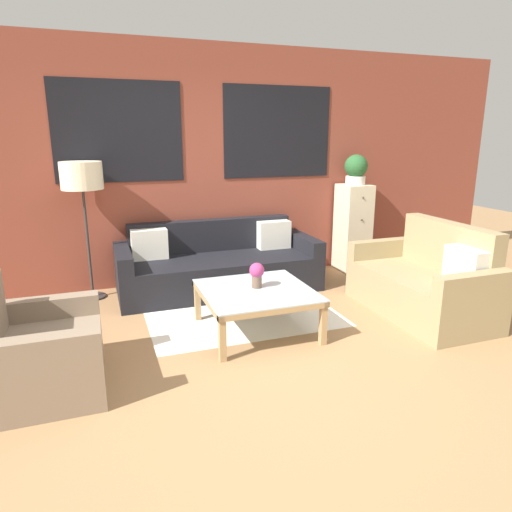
{
  "coord_description": "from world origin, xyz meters",
  "views": [
    {
      "loc": [
        -1.28,
        -3.03,
        1.77
      ],
      "look_at": [
        0.26,
        1.28,
        0.55
      ],
      "focal_mm": 32.0,
      "sensor_mm": 36.0,
      "label": 1
    }
  ],
  "objects_px": {
    "coffee_table": "(256,295)",
    "potted_plant": "(356,169)",
    "couch_dark": "(218,266)",
    "settee_vintage": "(425,284)",
    "flower_vase": "(257,273)",
    "drawer_cabinet": "(353,228)",
    "armchair_corner": "(37,354)",
    "floor_lamp": "(82,180)"
  },
  "relations": [
    {
      "from": "armchair_corner",
      "to": "potted_plant",
      "type": "xyz_separation_m",
      "value": [
        3.69,
        1.92,
        1.06
      ]
    },
    {
      "from": "coffee_table",
      "to": "floor_lamp",
      "type": "height_order",
      "value": "floor_lamp"
    },
    {
      "from": "coffee_table",
      "to": "flower_vase",
      "type": "height_order",
      "value": "flower_vase"
    },
    {
      "from": "armchair_corner",
      "to": "floor_lamp",
      "type": "bearing_deg",
      "value": 78.99
    },
    {
      "from": "couch_dark",
      "to": "armchair_corner",
      "type": "distance_m",
      "value": 2.47
    },
    {
      "from": "drawer_cabinet",
      "to": "flower_vase",
      "type": "bearing_deg",
      "value": -142.4
    },
    {
      "from": "coffee_table",
      "to": "potted_plant",
      "type": "relative_size",
      "value": 2.54
    },
    {
      "from": "couch_dark",
      "to": "drawer_cabinet",
      "type": "relative_size",
      "value": 2.01
    },
    {
      "from": "drawer_cabinet",
      "to": "potted_plant",
      "type": "distance_m",
      "value": 0.77
    },
    {
      "from": "settee_vintage",
      "to": "flower_vase",
      "type": "relative_size",
      "value": 6.45
    },
    {
      "from": "couch_dark",
      "to": "potted_plant",
      "type": "bearing_deg",
      "value": 6.21
    },
    {
      "from": "floor_lamp",
      "to": "drawer_cabinet",
      "type": "bearing_deg",
      "value": 0.33
    },
    {
      "from": "settee_vintage",
      "to": "flower_vase",
      "type": "height_order",
      "value": "settee_vintage"
    },
    {
      "from": "drawer_cabinet",
      "to": "potted_plant",
      "type": "height_order",
      "value": "potted_plant"
    },
    {
      "from": "armchair_corner",
      "to": "coffee_table",
      "type": "bearing_deg",
      "value": 13.38
    },
    {
      "from": "flower_vase",
      "to": "settee_vintage",
      "type": "bearing_deg",
      "value": -6.27
    },
    {
      "from": "floor_lamp",
      "to": "armchair_corner",
      "type": "bearing_deg",
      "value": -101.01
    },
    {
      "from": "settee_vintage",
      "to": "floor_lamp",
      "type": "height_order",
      "value": "floor_lamp"
    },
    {
      "from": "couch_dark",
      "to": "potted_plant",
      "type": "relative_size",
      "value": 5.97
    },
    {
      "from": "couch_dark",
      "to": "coffee_table",
      "type": "bearing_deg",
      "value": -89.43
    },
    {
      "from": "settee_vintage",
      "to": "potted_plant",
      "type": "height_order",
      "value": "potted_plant"
    },
    {
      "from": "floor_lamp",
      "to": "potted_plant",
      "type": "distance_m",
      "value": 3.32
    },
    {
      "from": "settee_vintage",
      "to": "coffee_table",
      "type": "xyz_separation_m",
      "value": [
        -1.76,
        0.14,
        0.04
      ]
    },
    {
      "from": "couch_dark",
      "to": "coffee_table",
      "type": "xyz_separation_m",
      "value": [
        0.01,
        -1.29,
        0.08
      ]
    },
    {
      "from": "couch_dark",
      "to": "armchair_corner",
      "type": "height_order",
      "value": "armchair_corner"
    },
    {
      "from": "settee_vintage",
      "to": "drawer_cabinet",
      "type": "bearing_deg",
      "value": 85.1
    },
    {
      "from": "couch_dark",
      "to": "settee_vintage",
      "type": "xyz_separation_m",
      "value": [
        1.77,
        -1.43,
        0.03
      ]
    },
    {
      "from": "flower_vase",
      "to": "drawer_cabinet",
      "type": "bearing_deg",
      "value": 37.6
    },
    {
      "from": "couch_dark",
      "to": "drawer_cabinet",
      "type": "bearing_deg",
      "value": 6.21
    },
    {
      "from": "floor_lamp",
      "to": "potted_plant",
      "type": "bearing_deg",
      "value": 0.33
    },
    {
      "from": "armchair_corner",
      "to": "drawer_cabinet",
      "type": "distance_m",
      "value": 4.17
    },
    {
      "from": "floor_lamp",
      "to": "potted_plant",
      "type": "xyz_separation_m",
      "value": [
        3.32,
        0.02,
        0.03
      ]
    },
    {
      "from": "couch_dark",
      "to": "potted_plant",
      "type": "height_order",
      "value": "potted_plant"
    },
    {
      "from": "settee_vintage",
      "to": "drawer_cabinet",
      "type": "distance_m",
      "value": 1.67
    },
    {
      "from": "potted_plant",
      "to": "flower_vase",
      "type": "xyz_separation_m",
      "value": [
        -1.88,
        -1.45,
        -0.79
      ]
    },
    {
      "from": "settee_vintage",
      "to": "flower_vase",
      "type": "xyz_separation_m",
      "value": [
        -1.74,
        0.19,
        0.24
      ]
    },
    {
      "from": "couch_dark",
      "to": "drawer_cabinet",
      "type": "xyz_separation_m",
      "value": [
        1.91,
        0.21,
        0.29
      ]
    },
    {
      "from": "settee_vintage",
      "to": "armchair_corner",
      "type": "height_order",
      "value": "settee_vintage"
    },
    {
      "from": "drawer_cabinet",
      "to": "flower_vase",
      "type": "relative_size",
      "value": 4.88
    },
    {
      "from": "coffee_table",
      "to": "potted_plant",
      "type": "xyz_separation_m",
      "value": [
        1.9,
        1.5,
        0.98
      ]
    },
    {
      "from": "potted_plant",
      "to": "flower_vase",
      "type": "distance_m",
      "value": 2.5
    },
    {
      "from": "drawer_cabinet",
      "to": "flower_vase",
      "type": "distance_m",
      "value": 2.37
    }
  ]
}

